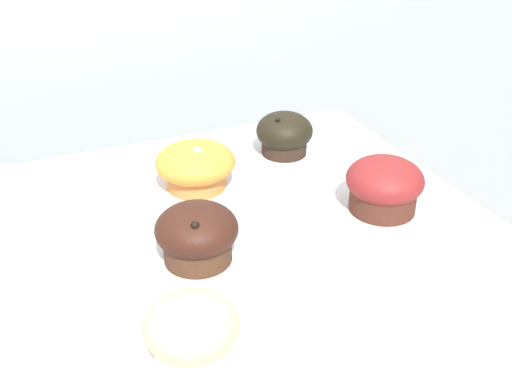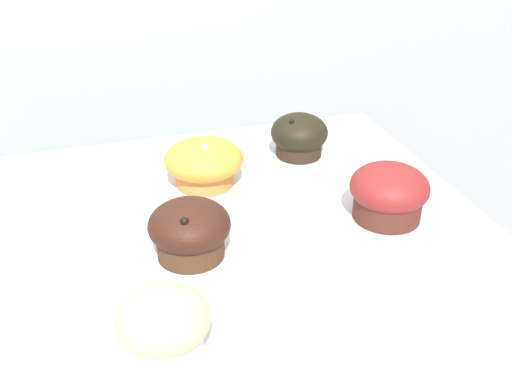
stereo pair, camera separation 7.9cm
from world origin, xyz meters
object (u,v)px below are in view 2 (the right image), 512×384
at_px(muffin_back_left, 204,163).
at_px(muffin_back_right, 190,230).
at_px(muffin_front_left, 299,136).
at_px(muffin_front_right, 389,193).
at_px(muffin_front_center, 163,324).

relative_size(muffin_back_left, muffin_back_right, 1.16).
bearing_deg(muffin_front_left, muffin_back_left, -163.34).
distance_m(muffin_back_right, muffin_front_right, 0.27).
distance_m(muffin_back_left, muffin_front_right, 0.27).
bearing_deg(muffin_back_right, muffin_front_left, 44.92).
height_order(muffin_front_center, muffin_front_left, muffin_front_left).
bearing_deg(muffin_front_right, muffin_front_left, 102.21).
bearing_deg(muffin_front_left, muffin_front_center, -126.83).
bearing_deg(muffin_front_right, muffin_front_center, -153.85).
distance_m(muffin_back_right, muffin_front_left, 0.32).
bearing_deg(muffin_front_center, muffin_back_left, 70.84).
height_order(muffin_back_left, muffin_front_right, muffin_front_right).
xyz_separation_m(muffin_back_left, muffin_front_left, (0.17, 0.05, -0.00)).
bearing_deg(muffin_front_left, muffin_back_right, -135.08).
relative_size(muffin_front_center, muffin_front_left, 1.02).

